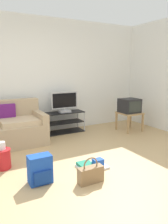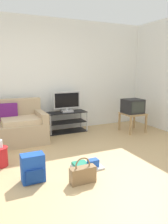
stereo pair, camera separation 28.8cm
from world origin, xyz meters
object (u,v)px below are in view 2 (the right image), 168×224
Objects in this scene: handbag at (83,174)px; cleaning_bucket at (0,155)px; flat_tv at (67,102)px; floor_tray at (87,165)px; crt_tv at (133,106)px; side_table at (133,116)px; tv_stand at (67,122)px; backpack at (33,168)px.

handbag is 0.85× the size of cleaning_bucket.
flat_tv is 2.17m from floor_tray.
flat_tv reaches higher than cleaning_bucket.
handbag is at bearing -140.70° from crt_tv.
flat_tv is at bearing 156.58° from side_table.
crt_tv is 3.25m from cleaning_bucket.
tv_stand is at bearing 90.00° from flat_tv.
tv_stand is at bearing 155.85° from side_table.
handbag reaches higher than floor_tray.
tv_stand is 2.45m from backpack.
crt_tv is 1.25× the size of handbag.
flat_tv is 1.55× the size of cleaning_bucket.
flat_tv is 1.61m from crt_tv.
tv_stand is 1.62m from side_table.
flat_tv is at bearing 39.44° from cleaning_bucket.
cleaning_bucket is at bearing -167.03° from side_table.
floor_tray is at bearing -144.03° from crt_tv.
backpack is (-1.28, -2.07, -0.55)m from flat_tv.
backpack is 0.80m from cleaning_bucket.
crt_tv is 3.15m from backpack.
flat_tv is at bearing 157.11° from crt_tv.
floor_tray is (0.25, 0.38, -0.08)m from handbag.
flat_tv is 1.65m from side_table.
flat_tv is at bearing 74.02° from handbag.
backpack is at bearing -176.12° from floor_tray.
cleaning_bucket is (-1.65, -1.38, -0.07)m from tv_stand.
tv_stand is 2.11× the size of crt_tv.
handbag is at bearing -140.96° from side_table.
flat_tv reaches higher than floor_tray.
flat_tv is at bearing 77.78° from floor_tray.
floor_tray is (-0.44, -2.03, -0.21)m from tv_stand.
cleaning_bucket reaches higher than floor_tray.
handbag is at bearing -46.80° from cleaning_bucket.
side_table is at bearing 34.74° from backpack.
backpack is 0.86m from floor_tray.
floor_tray is at bearing -28.09° from cleaning_bucket.
side_table is at bearing -24.15° from tv_stand.
handbag is (-0.68, -2.41, -0.13)m from tv_stand.
cleaning_bucket is at bearing -166.75° from crt_tv.
cleaning_bucket is at bearing -140.56° from flat_tv.
backpack is at bearing -152.63° from side_table.
side_table is at bearing 12.97° from cleaning_bucket.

